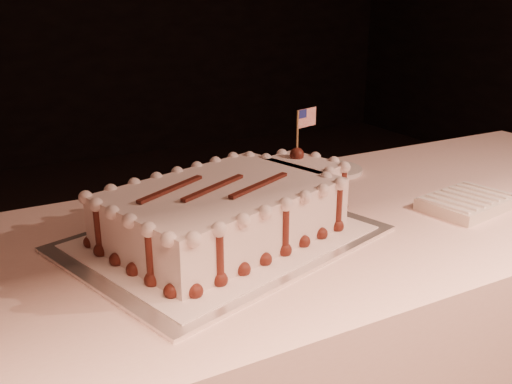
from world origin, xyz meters
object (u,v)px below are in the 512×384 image
napkin_stack (466,203)px  cake_board (223,238)px  banquet_table (282,368)px  side_plate (335,170)px  sheet_cake (234,208)px

napkin_stack → cake_board: bearing=169.2°
cake_board → banquet_table: bearing=-17.2°
banquet_table → side_plate: (0.34, 0.28, 0.38)m
sheet_cake → napkin_stack: sheet_cake is taller
banquet_table → napkin_stack: 0.60m
side_plate → cake_board: bearing=-150.5°
side_plate → banquet_table: bearing=-140.6°
sheet_cake → napkin_stack: (0.56, -0.12, -0.05)m
banquet_table → sheet_cake: size_ratio=4.00×
banquet_table → sheet_cake: bearing=175.0°
sheet_cake → napkin_stack: 0.58m
cake_board → napkin_stack: bearing=-27.5°
cake_board → sheet_cake: size_ratio=1.02×
sheet_cake → side_plate: size_ratio=3.78×
cake_board → sheet_cake: bearing=0.1°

